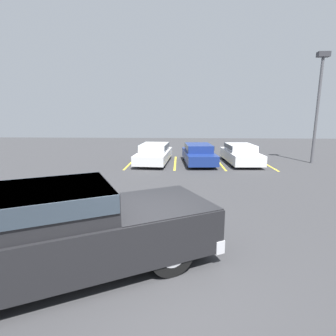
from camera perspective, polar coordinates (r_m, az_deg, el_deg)
ground_plane at (r=5.64m, az=-5.80°, el=-21.26°), size 60.00×60.00×0.00m
stall_stripe_a at (r=17.18m, az=-7.98°, el=1.23°), size 0.12×4.87×0.01m
stall_stripe_b at (r=16.89m, az=1.58°, el=1.17°), size 0.12×4.87×0.01m
stall_stripe_c at (r=17.09m, az=11.19°, el=1.07°), size 0.12×4.87×0.01m
stall_stripe_d at (r=17.74m, az=20.33°, el=0.95°), size 0.12×4.87×0.01m
pickup_truck at (r=5.47m, az=-19.93°, el=-12.42°), size 5.95×4.39×1.77m
parked_sedan_a at (r=16.80m, az=-3.00°, el=3.37°), size 2.15×4.79×1.22m
parked_sedan_b at (r=16.68m, az=6.66°, el=3.22°), size 2.02×4.52×1.22m
parked_sedan_c at (r=17.28m, az=15.48°, el=3.12°), size 1.96×4.51×1.20m
light_post at (r=18.95m, az=30.00°, el=13.47°), size 0.70×0.36×6.69m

